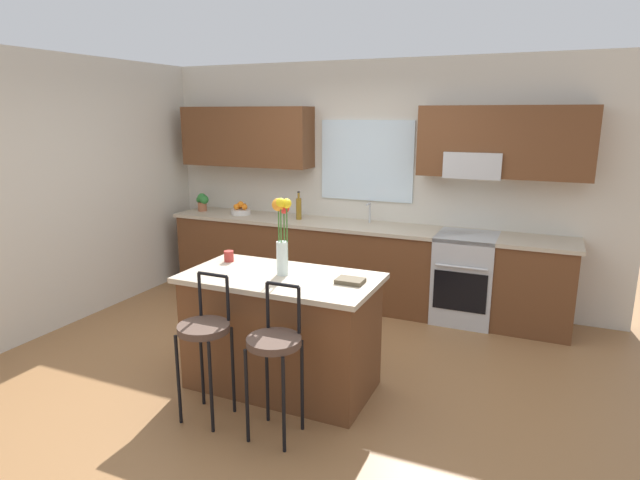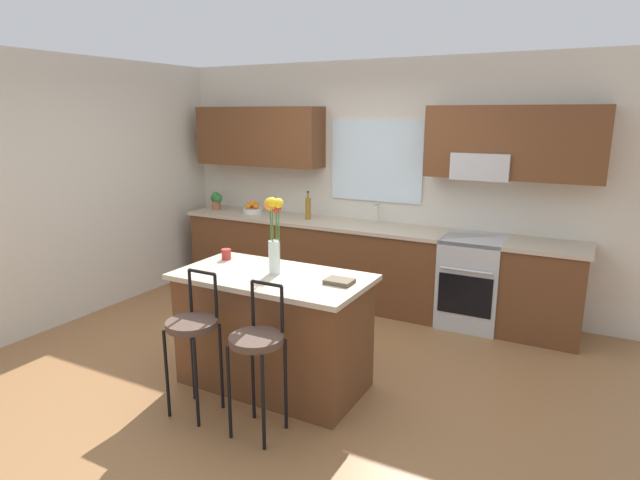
{
  "view_description": "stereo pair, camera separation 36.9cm",
  "coord_description": "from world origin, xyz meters",
  "px_view_note": "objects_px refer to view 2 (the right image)",
  "views": [
    {
      "loc": [
        1.93,
        -3.73,
        2.13
      ],
      "look_at": [
        0.05,
        0.55,
        1.0
      ],
      "focal_mm": 29.65,
      "sensor_mm": 36.0,
      "label": 1
    },
    {
      "loc": [
        2.26,
        -3.57,
        2.13
      ],
      "look_at": [
        0.05,
        0.55,
        1.0
      ],
      "focal_mm": 29.65,
      "sensor_mm": 36.0,
      "label": 2
    }
  ],
  "objects_px": {
    "fruit_bowl_oranges": "(253,209)",
    "bottle_olive_oil": "(308,208)",
    "bar_stool_near": "(193,330)",
    "mug_ceramic": "(226,254)",
    "oven_range": "(472,281)",
    "bar_stool_middle": "(257,346)",
    "cookbook": "(339,281)",
    "flower_vase": "(274,230)",
    "kitchen_island": "(273,330)",
    "potted_plant_small": "(216,200)"
  },
  "relations": [
    {
      "from": "bar_stool_near",
      "to": "mug_ceramic",
      "type": "bearing_deg",
      "value": 111.01
    },
    {
      "from": "bar_stool_middle",
      "to": "potted_plant_small",
      "type": "xyz_separation_m",
      "value": [
        -2.45,
        2.64,
        0.41
      ]
    },
    {
      "from": "flower_vase",
      "to": "bottle_olive_oil",
      "type": "relative_size",
      "value": 1.82
    },
    {
      "from": "bar_stool_middle",
      "to": "cookbook",
      "type": "relative_size",
      "value": 5.21
    },
    {
      "from": "bar_stool_near",
      "to": "potted_plant_small",
      "type": "xyz_separation_m",
      "value": [
        -1.9,
        2.64,
        0.41
      ]
    },
    {
      "from": "flower_vase",
      "to": "cookbook",
      "type": "height_order",
      "value": "flower_vase"
    },
    {
      "from": "fruit_bowl_oranges",
      "to": "bottle_olive_oil",
      "type": "xyz_separation_m",
      "value": [
        0.79,
        -0.0,
        0.08
      ]
    },
    {
      "from": "cookbook",
      "to": "potted_plant_small",
      "type": "distance_m",
      "value": 3.37
    },
    {
      "from": "bar_stool_near",
      "to": "bar_stool_middle",
      "type": "distance_m",
      "value": 0.55
    },
    {
      "from": "bar_stool_near",
      "to": "mug_ceramic",
      "type": "height_order",
      "value": "bar_stool_near"
    },
    {
      "from": "flower_vase",
      "to": "mug_ceramic",
      "type": "bearing_deg",
      "value": 165.64
    },
    {
      "from": "oven_range",
      "to": "fruit_bowl_oranges",
      "type": "xyz_separation_m",
      "value": [
        -2.71,
        0.03,
        0.52
      ]
    },
    {
      "from": "bar_stool_middle",
      "to": "kitchen_island",
      "type": "bearing_deg",
      "value": 114.27
    },
    {
      "from": "cookbook",
      "to": "potted_plant_small",
      "type": "bearing_deg",
      "value": 144.0
    },
    {
      "from": "kitchen_island",
      "to": "flower_vase",
      "type": "height_order",
      "value": "flower_vase"
    },
    {
      "from": "potted_plant_small",
      "to": "kitchen_island",
      "type": "bearing_deg",
      "value": -42.98
    },
    {
      "from": "bar_stool_near",
      "to": "cookbook",
      "type": "bearing_deg",
      "value": 38.48
    },
    {
      "from": "fruit_bowl_oranges",
      "to": "bottle_olive_oil",
      "type": "relative_size",
      "value": 0.73
    },
    {
      "from": "flower_vase",
      "to": "cookbook",
      "type": "distance_m",
      "value": 0.64
    },
    {
      "from": "bar_stool_middle",
      "to": "bottle_olive_oil",
      "type": "bearing_deg",
      "value": 112.66
    },
    {
      "from": "bar_stool_middle",
      "to": "potted_plant_small",
      "type": "distance_m",
      "value": 3.63
    },
    {
      "from": "oven_range",
      "to": "flower_vase",
      "type": "height_order",
      "value": "flower_vase"
    },
    {
      "from": "oven_range",
      "to": "kitchen_island",
      "type": "bearing_deg",
      "value": -118.71
    },
    {
      "from": "flower_vase",
      "to": "fruit_bowl_oranges",
      "type": "bearing_deg",
      "value": 128.99
    },
    {
      "from": "bottle_olive_oil",
      "to": "kitchen_island",
      "type": "bearing_deg",
      "value": -67.83
    },
    {
      "from": "flower_vase",
      "to": "bar_stool_near",
      "type": "bearing_deg",
      "value": -113.61
    },
    {
      "from": "bar_stool_near",
      "to": "mug_ceramic",
      "type": "xyz_separation_m",
      "value": [
        -0.3,
        0.79,
        0.33
      ]
    },
    {
      "from": "bar_stool_near",
      "to": "flower_vase",
      "type": "xyz_separation_m",
      "value": [
        0.28,
        0.64,
        0.63
      ]
    },
    {
      "from": "kitchen_island",
      "to": "cookbook",
      "type": "bearing_deg",
      "value": 4.85
    },
    {
      "from": "kitchen_island",
      "to": "bar_stool_middle",
      "type": "bearing_deg",
      "value": -65.73
    },
    {
      "from": "kitchen_island",
      "to": "mug_ceramic",
      "type": "xyz_separation_m",
      "value": [
        -0.58,
        0.18,
        0.5
      ]
    },
    {
      "from": "bar_stool_near",
      "to": "fruit_bowl_oranges",
      "type": "relative_size",
      "value": 4.34
    },
    {
      "from": "bar_stool_near",
      "to": "cookbook",
      "type": "relative_size",
      "value": 5.21
    },
    {
      "from": "oven_range",
      "to": "kitchen_island",
      "type": "distance_m",
      "value": 2.29
    },
    {
      "from": "kitchen_island",
      "to": "bar_stool_near",
      "type": "xyz_separation_m",
      "value": [
        -0.28,
        -0.61,
        0.17
      ]
    },
    {
      "from": "kitchen_island",
      "to": "bottle_olive_oil",
      "type": "bearing_deg",
      "value": 112.17
    },
    {
      "from": "fruit_bowl_oranges",
      "to": "mug_ceramic",
      "type": "bearing_deg",
      "value": -60.75
    },
    {
      "from": "potted_plant_small",
      "to": "cookbook",
      "type": "bearing_deg",
      "value": -36.0
    },
    {
      "from": "fruit_bowl_oranges",
      "to": "oven_range",
      "type": "bearing_deg",
      "value": -0.59
    },
    {
      "from": "oven_range",
      "to": "bar_stool_near",
      "type": "xyz_separation_m",
      "value": [
        -1.37,
        -2.62,
        0.18
      ]
    },
    {
      "from": "kitchen_island",
      "to": "flower_vase",
      "type": "bearing_deg",
      "value": 80.64
    },
    {
      "from": "oven_range",
      "to": "flower_vase",
      "type": "xyz_separation_m",
      "value": [
        -1.09,
        -1.97,
        0.8
      ]
    },
    {
      "from": "oven_range",
      "to": "bottle_olive_oil",
      "type": "xyz_separation_m",
      "value": [
        -1.93,
        0.02,
        0.59
      ]
    },
    {
      "from": "bottle_olive_oil",
      "to": "cookbook",
      "type": "bearing_deg",
      "value": -55.2
    },
    {
      "from": "fruit_bowl_oranges",
      "to": "bar_stool_middle",
      "type": "bearing_deg",
      "value": -54.42
    },
    {
      "from": "oven_range",
      "to": "bar_stool_near",
      "type": "bearing_deg",
      "value": -117.71
    },
    {
      "from": "kitchen_island",
      "to": "bottle_olive_oil",
      "type": "distance_m",
      "value": 2.27
    },
    {
      "from": "bar_stool_middle",
      "to": "cookbook",
      "type": "xyz_separation_m",
      "value": [
        0.28,
        0.66,
        0.3
      ]
    },
    {
      "from": "fruit_bowl_oranges",
      "to": "bottle_olive_oil",
      "type": "height_order",
      "value": "bottle_olive_oil"
    },
    {
      "from": "oven_range",
      "to": "kitchen_island",
      "type": "height_order",
      "value": "same"
    }
  ]
}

